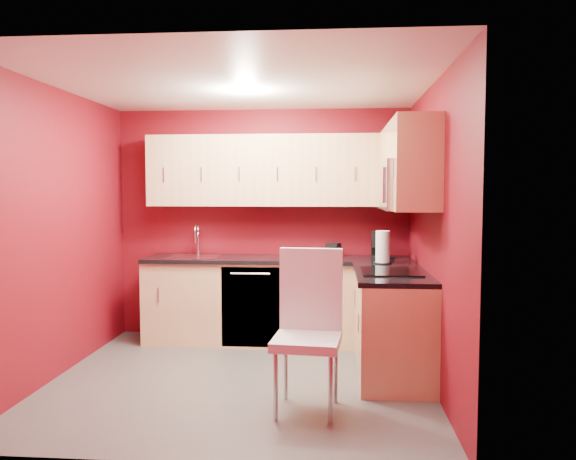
# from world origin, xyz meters

# --- Properties ---
(floor) EXTENTS (3.20, 3.20, 0.00)m
(floor) POSITION_xyz_m (0.00, 0.00, 0.00)
(floor) COLOR #484643
(floor) RESTS_ON ground
(ceiling) EXTENTS (3.20, 3.20, 0.00)m
(ceiling) POSITION_xyz_m (0.00, 0.00, 2.50)
(ceiling) COLOR white
(ceiling) RESTS_ON wall_back
(wall_back) EXTENTS (3.20, 0.00, 3.20)m
(wall_back) POSITION_xyz_m (0.00, 1.50, 1.25)
(wall_back) COLOR #640913
(wall_back) RESTS_ON floor
(wall_front) EXTENTS (3.20, 0.00, 3.20)m
(wall_front) POSITION_xyz_m (0.00, -1.50, 1.25)
(wall_front) COLOR #640913
(wall_front) RESTS_ON floor
(wall_left) EXTENTS (0.00, 3.00, 3.00)m
(wall_left) POSITION_xyz_m (-1.60, 0.00, 1.25)
(wall_left) COLOR #640913
(wall_left) RESTS_ON floor
(wall_right) EXTENTS (0.00, 3.00, 3.00)m
(wall_right) POSITION_xyz_m (1.60, 0.00, 1.25)
(wall_right) COLOR #640913
(wall_right) RESTS_ON floor
(base_cabinets_back) EXTENTS (2.80, 0.60, 0.87)m
(base_cabinets_back) POSITION_xyz_m (0.20, 1.20, 0.43)
(base_cabinets_back) COLOR #E3BD81
(base_cabinets_back) RESTS_ON floor
(base_cabinets_right) EXTENTS (0.60, 1.30, 0.87)m
(base_cabinets_right) POSITION_xyz_m (1.30, 0.25, 0.43)
(base_cabinets_right) COLOR #E3BD81
(base_cabinets_right) RESTS_ON floor
(countertop_back) EXTENTS (2.80, 0.63, 0.04)m
(countertop_back) POSITION_xyz_m (0.20, 1.19, 0.89)
(countertop_back) COLOR black
(countertop_back) RESTS_ON base_cabinets_back
(countertop_right) EXTENTS (0.63, 1.27, 0.04)m
(countertop_right) POSITION_xyz_m (1.29, 0.23, 0.89)
(countertop_right) COLOR black
(countertop_right) RESTS_ON base_cabinets_right
(upper_cabinets_back) EXTENTS (2.80, 0.35, 0.75)m
(upper_cabinets_back) POSITION_xyz_m (0.20, 1.32, 1.83)
(upper_cabinets_back) COLOR tan
(upper_cabinets_back) RESTS_ON wall_back
(upper_cabinets_right) EXTENTS (0.35, 1.55, 0.75)m
(upper_cabinets_right) POSITION_xyz_m (1.42, 0.44, 1.89)
(upper_cabinets_right) COLOR tan
(upper_cabinets_right) RESTS_ON wall_right
(microwave) EXTENTS (0.42, 0.76, 0.42)m
(microwave) POSITION_xyz_m (1.39, 0.20, 1.66)
(microwave) COLOR silver
(microwave) RESTS_ON upper_cabinets_right
(cooktop) EXTENTS (0.50, 0.55, 0.01)m
(cooktop) POSITION_xyz_m (1.28, 0.20, 0.92)
(cooktop) COLOR black
(cooktop) RESTS_ON countertop_right
(sink) EXTENTS (0.52, 0.42, 0.35)m
(sink) POSITION_xyz_m (-0.70, 1.20, 0.94)
(sink) COLOR silver
(sink) RESTS_ON countertop_back
(dishwasher_front) EXTENTS (0.60, 0.02, 0.82)m
(dishwasher_front) POSITION_xyz_m (-0.05, 0.91, 0.43)
(dishwasher_front) COLOR black
(dishwasher_front) RESTS_ON base_cabinets_back
(downlight) EXTENTS (0.20, 0.20, 0.01)m
(downlight) POSITION_xyz_m (0.00, 0.30, 2.48)
(downlight) COLOR white
(downlight) RESTS_ON ceiling
(coffee_maker) EXTENTS (0.24, 0.27, 0.28)m
(coffee_maker) POSITION_xyz_m (1.29, 1.16, 1.05)
(coffee_maker) COLOR black
(coffee_maker) RESTS_ON countertop_back
(napkin_holder) EXTENTS (0.17, 0.17, 0.14)m
(napkin_holder) POSITION_xyz_m (0.78, 1.32, 0.98)
(napkin_holder) COLOR black
(napkin_holder) RESTS_ON countertop_back
(paper_towel) EXTENTS (0.23, 0.23, 0.32)m
(paper_towel) POSITION_xyz_m (1.26, 0.79, 1.07)
(paper_towel) COLOR white
(paper_towel) RESTS_ON countertop_right
(dining_chair) EXTENTS (0.52, 0.54, 1.18)m
(dining_chair) POSITION_xyz_m (0.60, -0.65, 0.59)
(dining_chair) COLOR silver
(dining_chair) RESTS_ON floor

